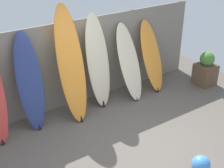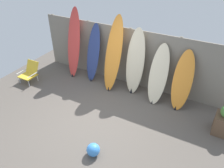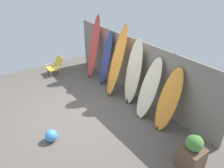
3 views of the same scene
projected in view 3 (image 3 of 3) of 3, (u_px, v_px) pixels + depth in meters
name	position (u px, v px, depth m)	size (l,w,h in m)	color
ground	(78.00, 114.00, 6.10)	(7.68, 7.68, 0.00)	#5B544C
fence_back	(134.00, 68.00, 6.69)	(6.08, 0.11, 1.80)	gray
surfboard_red_0	(94.00, 48.00, 7.69)	(0.47, 0.60, 2.23)	#D13D38
surfboard_navy_1	(106.00, 59.00, 7.29)	(0.51, 0.55, 1.83)	navy
surfboard_orange_2	(117.00, 62.00, 6.58)	(0.55, 0.74, 2.21)	orange
surfboard_cream_3	(133.00, 73.00, 6.23)	(0.57, 0.48, 1.95)	beige
surfboard_cream_4	(149.00, 89.00, 5.75)	(0.55, 0.72, 1.62)	beige
surfboard_orange_5	(169.00, 100.00, 5.31)	(0.57, 0.70, 1.58)	orange
beach_chair	(56.00, 65.00, 8.27)	(0.50, 0.57, 0.64)	silver
planter_box	(192.00, 154.00, 4.35)	(0.45, 0.44, 0.82)	brown
beach_ball	(51.00, 136.00, 5.12)	(0.29, 0.29, 0.29)	#3F8CE5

